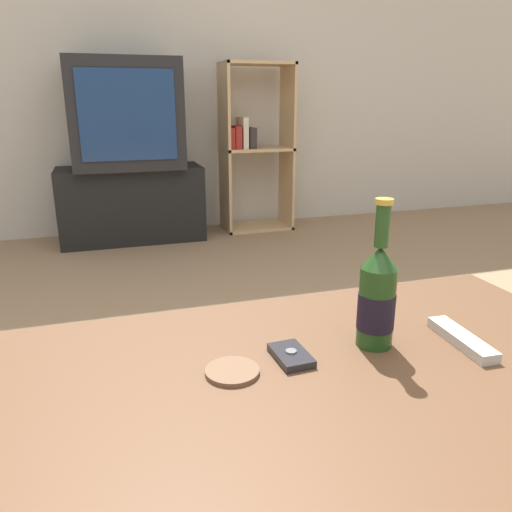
{
  "coord_description": "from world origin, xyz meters",
  "views": [
    {
      "loc": [
        -0.28,
        -0.68,
        0.93
      ],
      "look_at": [
        0.05,
        0.37,
        0.58
      ],
      "focal_mm": 35.0,
      "sensor_mm": 36.0,
      "label": 1
    }
  ],
  "objects_px": {
    "television": "(125,114)",
    "beer_bottle": "(377,297)",
    "bookshelf": "(253,146)",
    "cell_phone": "(291,355)",
    "tv_stand": "(132,204)",
    "remote_control": "(462,339)"
  },
  "relations": [
    {
      "from": "television",
      "to": "beer_bottle",
      "type": "bearing_deg",
      "value": -84.22
    },
    {
      "from": "bookshelf",
      "to": "beer_bottle",
      "type": "xyz_separation_m",
      "value": [
        -0.61,
        -2.74,
        -0.02
      ]
    },
    {
      "from": "cell_phone",
      "to": "television",
      "type": "bearing_deg",
      "value": 89.58
    },
    {
      "from": "bookshelf",
      "to": "cell_phone",
      "type": "distance_m",
      "value": 2.86
    },
    {
      "from": "beer_bottle",
      "to": "tv_stand",
      "type": "bearing_deg",
      "value": 95.77
    },
    {
      "from": "beer_bottle",
      "to": "remote_control",
      "type": "xyz_separation_m",
      "value": [
        0.16,
        -0.05,
        -0.09
      ]
    },
    {
      "from": "remote_control",
      "to": "beer_bottle",
      "type": "bearing_deg",
      "value": 166.64
    },
    {
      "from": "television",
      "to": "remote_control",
      "type": "distance_m",
      "value": 2.79
    },
    {
      "from": "beer_bottle",
      "to": "bookshelf",
      "type": "bearing_deg",
      "value": 77.42
    },
    {
      "from": "tv_stand",
      "to": "remote_control",
      "type": "relative_size",
      "value": 5.48
    },
    {
      "from": "bookshelf",
      "to": "cell_phone",
      "type": "relative_size",
      "value": 12.32
    },
    {
      "from": "remote_control",
      "to": "television",
      "type": "bearing_deg",
      "value": 102.5
    },
    {
      "from": "tv_stand",
      "to": "beer_bottle",
      "type": "relative_size",
      "value": 3.35
    },
    {
      "from": "cell_phone",
      "to": "beer_bottle",
      "type": "bearing_deg",
      "value": -0.84
    },
    {
      "from": "tv_stand",
      "to": "cell_phone",
      "type": "xyz_separation_m",
      "value": [
        0.1,
        -2.69,
        0.24
      ]
    },
    {
      "from": "television",
      "to": "bookshelf",
      "type": "xyz_separation_m",
      "value": [
        0.88,
        0.06,
        -0.23
      ]
    },
    {
      "from": "beer_bottle",
      "to": "remote_control",
      "type": "relative_size",
      "value": 1.64
    },
    {
      "from": "bookshelf",
      "to": "television",
      "type": "bearing_deg",
      "value": -176.23
    },
    {
      "from": "beer_bottle",
      "to": "cell_phone",
      "type": "bearing_deg",
      "value": -178.26
    },
    {
      "from": "tv_stand",
      "to": "remote_control",
      "type": "height_order",
      "value": "remote_control"
    },
    {
      "from": "television",
      "to": "bookshelf",
      "type": "relative_size",
      "value": 0.59
    },
    {
      "from": "cell_phone",
      "to": "remote_control",
      "type": "relative_size",
      "value": 0.55
    }
  ]
}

